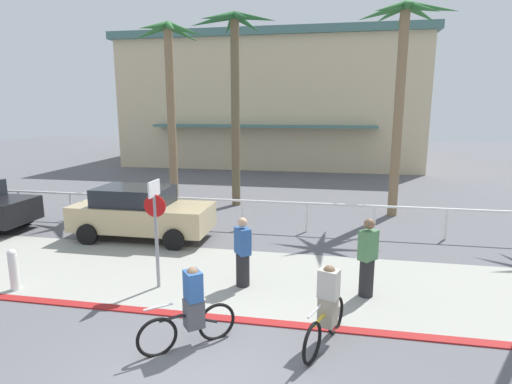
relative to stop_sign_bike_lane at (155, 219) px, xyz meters
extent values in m
plane|color=#5B5B60|center=(2.00, 6.64, -1.68)|extent=(80.00, 80.00, 0.00)
cube|color=#9E9E93|center=(2.00, 0.84, -1.67)|extent=(44.00, 4.00, 0.02)
cube|color=maroon|center=(2.00, -1.16, -1.66)|extent=(44.00, 0.24, 0.03)
cube|color=beige|center=(-0.71, 24.63, 2.66)|extent=(20.71, 11.97, 8.68)
cube|color=#47706B|center=(-0.71, 24.63, 7.25)|extent=(21.31, 12.57, 0.50)
cube|color=#47706B|center=(-0.71, 18.14, 1.32)|extent=(14.50, 1.20, 0.16)
cylinder|color=white|center=(2.00, 5.14, -0.68)|extent=(24.45, 0.08, 0.08)
cylinder|color=white|center=(-8.00, 5.14, -1.18)|extent=(0.08, 0.08, 1.00)
cylinder|color=white|center=(-5.78, 5.14, -1.18)|extent=(0.08, 0.08, 1.00)
cylinder|color=white|center=(-3.55, 5.14, -1.18)|extent=(0.08, 0.08, 1.00)
cylinder|color=white|center=(-1.33, 5.14, -1.18)|extent=(0.08, 0.08, 1.00)
cylinder|color=white|center=(0.89, 5.14, -1.18)|extent=(0.08, 0.08, 1.00)
cylinder|color=white|center=(3.12, 5.14, -1.18)|extent=(0.08, 0.08, 1.00)
cylinder|color=white|center=(5.34, 5.14, -1.18)|extent=(0.08, 0.08, 1.00)
cylinder|color=white|center=(7.56, 5.14, -1.18)|extent=(0.08, 0.08, 1.00)
cylinder|color=gray|center=(0.00, 0.00, -0.58)|extent=(0.08, 0.08, 2.20)
cube|color=white|center=(0.00, 0.00, 0.70)|extent=(0.04, 0.56, 0.36)
cylinder|color=red|center=(0.00, 0.00, 0.30)|extent=(0.52, 0.03, 0.52)
cylinder|color=white|center=(-3.21, -0.76, -1.25)|extent=(0.20, 0.20, 0.85)
sphere|color=white|center=(-3.21, -0.76, -0.78)|extent=(0.20, 0.20, 0.20)
cylinder|color=#846B4C|center=(-2.90, 8.34, 2.06)|extent=(0.36, 0.36, 7.47)
cone|color=#2D6B33|center=(-2.18, 8.34, 5.56)|extent=(1.55, 0.32, 0.75)
cone|color=#2D6B33|center=(-2.51, 9.02, 5.56)|extent=(1.11, 1.60, 0.77)
cone|color=#2D6B33|center=(-3.21, 8.86, 5.65)|extent=(0.92, 1.28, 0.59)
cone|color=#2D6B33|center=(-3.67, 8.34, 5.52)|extent=(1.63, 0.32, 0.84)
cone|color=#2D6B33|center=(-3.25, 7.73, 5.63)|extent=(1.01, 1.43, 0.63)
cone|color=#2D6B33|center=(-2.45, 7.56, 5.55)|extent=(1.22, 1.79, 0.79)
cylinder|color=brown|center=(-0.17, 8.61, 2.22)|extent=(0.36, 0.36, 7.79)
cone|color=#235B2D|center=(0.67, 8.61, 5.98)|extent=(1.73, 0.32, 0.59)
cone|color=#235B2D|center=(0.22, 9.28, 5.90)|extent=(1.10, 1.58, 0.74)
cone|color=#235B2D|center=(-0.53, 9.23, 5.87)|extent=(1.05, 1.50, 0.80)
cone|color=#235B2D|center=(-1.10, 8.61, 5.94)|extent=(1.92, 0.32, 0.67)
cone|color=#235B2D|center=(-0.63, 7.82, 5.91)|extent=(1.23, 1.80, 0.72)
cone|color=#235B2D|center=(0.25, 7.89, 5.91)|extent=(1.15, 1.67, 0.71)
cylinder|color=#846B4C|center=(6.28, 8.03, 2.21)|extent=(0.36, 0.36, 7.78)
cone|color=#2D6B33|center=(7.19, 8.03, 5.95)|extent=(1.88, 0.32, 0.61)
cone|color=#2D6B33|center=(6.93, 8.69, 5.91)|extent=(1.59, 1.59, 0.69)
cone|color=#2D6B33|center=(6.28, 8.87, 5.83)|extent=(0.32, 1.77, 0.84)
cone|color=#2D6B33|center=(5.81, 8.50, 5.90)|extent=(1.22, 1.22, 0.71)
cone|color=#2D6B33|center=(5.44, 8.03, 5.86)|extent=(1.76, 0.32, 0.78)
cone|color=#2D6B33|center=(5.69, 7.44, 5.89)|extent=(1.45, 1.45, 0.72)
cone|color=#2D6B33|center=(6.28, 7.13, 5.93)|extent=(0.32, 1.85, 0.64)
cone|color=#2D6B33|center=(6.77, 7.54, 5.86)|extent=(1.28, 1.28, 0.78)
cylinder|color=black|center=(-6.95, 4.15, -1.35)|extent=(0.66, 0.22, 0.66)
cube|color=tan|center=(-2.03, 3.44, -0.95)|extent=(4.40, 1.80, 0.80)
cube|color=#1E2328|center=(-2.28, 3.44, -0.27)|extent=(2.29, 1.58, 0.56)
cylinder|color=black|center=(-0.62, 4.34, -1.35)|extent=(0.66, 0.22, 0.66)
cylinder|color=black|center=(-0.62, 2.54, -1.35)|extent=(0.66, 0.22, 0.66)
cylinder|color=black|center=(-3.43, 4.34, -1.35)|extent=(0.66, 0.22, 0.66)
cylinder|color=black|center=(-3.43, 2.54, -1.35)|extent=(0.66, 0.22, 0.66)
torus|color=black|center=(3.71, -2.25, -1.35)|extent=(0.31, 0.70, 0.72)
torus|color=black|center=(4.09, -1.22, -1.35)|extent=(0.31, 0.70, 0.72)
cylinder|color=gold|center=(3.98, -1.53, -1.20)|extent=(0.29, 0.66, 0.35)
cylinder|color=gold|center=(3.79, -2.03, -1.06)|extent=(0.18, 0.38, 0.07)
cylinder|color=gold|center=(3.94, -1.62, -1.13)|extent=(0.05, 0.05, 0.44)
cylinder|color=silver|center=(3.73, -2.20, -0.80)|extent=(0.21, 0.48, 0.04)
cube|color=gray|center=(3.94, -1.62, -1.07)|extent=(0.37, 0.40, 0.52)
cube|color=#B7B2A8|center=(3.94, -1.62, -0.55)|extent=(0.41, 0.36, 0.52)
sphere|color=brown|center=(3.94, -1.62, -0.32)|extent=(0.22, 0.22, 0.22)
torus|color=black|center=(1.11, -2.56, -1.35)|extent=(0.60, 0.50, 0.72)
torus|color=black|center=(1.96, -1.87, -1.35)|extent=(0.60, 0.50, 0.72)
cylinder|color=black|center=(1.70, -2.08, -1.20)|extent=(0.57, 0.48, 0.35)
cylinder|color=black|center=(1.29, -2.41, -1.06)|extent=(0.33, 0.28, 0.07)
cylinder|color=black|center=(1.63, -2.14, -1.13)|extent=(0.05, 0.05, 0.44)
cylinder|color=silver|center=(1.14, -2.53, -0.80)|extent=(0.41, 0.34, 0.04)
cube|color=#4C4C51|center=(1.63, -2.14, -1.07)|extent=(0.42, 0.42, 0.52)
cube|color=#2D5699|center=(1.63, -2.14, -0.55)|extent=(0.42, 0.43, 0.52)
sphere|color=brown|center=(1.63, -2.14, -0.32)|extent=(0.22, 0.22, 0.22)
cylinder|color=#232326|center=(1.93, 0.44, -1.27)|extent=(0.45, 0.45, 0.81)
cube|color=#2D5699|center=(1.93, 0.44, -0.56)|extent=(0.45, 0.47, 0.62)
sphere|color=#D6A884|center=(1.93, 0.44, -0.10)|extent=(0.22, 0.22, 0.22)
cylinder|color=#232326|center=(4.76, 0.43, -1.24)|extent=(0.45, 0.45, 0.87)
cube|color=#4C7F51|center=(4.76, 0.43, -0.47)|extent=(0.46, 0.47, 0.67)
sphere|color=brown|center=(4.76, 0.43, 0.01)|extent=(0.24, 0.24, 0.24)
camera|label=1|loc=(3.95, -8.54, 2.48)|focal=29.07mm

